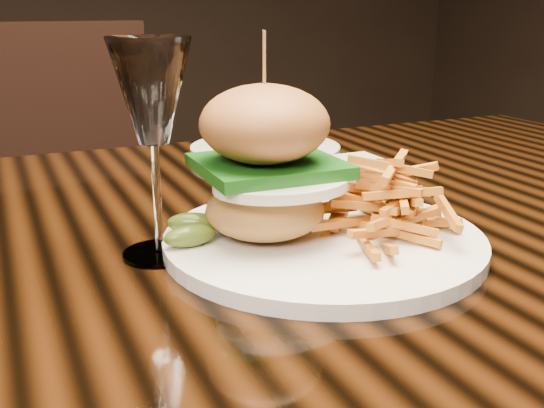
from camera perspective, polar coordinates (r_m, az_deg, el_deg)
name	(u,v)px	position (r m, az deg, el deg)	size (l,w,h in m)	color
dining_table	(248,279)	(0.76, -2.19, -6.76)	(1.60, 0.90, 0.75)	black
burger_plate	(318,195)	(0.63, 4.12, 0.85)	(0.32, 0.32, 0.21)	silver
ramekin	(355,172)	(0.88, 7.42, 2.88)	(0.08, 0.08, 0.04)	silver
wine_glass	(152,98)	(0.60, -10.74, 9.29)	(0.08, 0.08, 0.21)	white
far_dish	(265,147)	(1.04, -0.61, 5.16)	(0.24, 0.24, 0.08)	silver
chair_far	(75,199)	(1.61, -17.26, 0.42)	(0.50, 0.51, 0.95)	black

